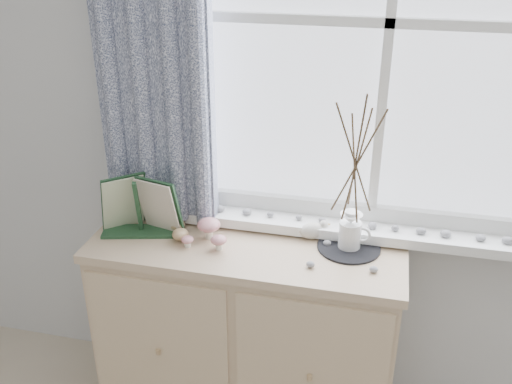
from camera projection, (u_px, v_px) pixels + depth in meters
sideboard at (247, 333)px, 2.34m from camera, size 1.20×0.45×0.85m
botanical_book at (136, 208)px, 2.16m from camera, size 0.38×0.21×0.25m
toadstool_cluster at (209, 231)px, 2.16m from camera, size 0.17×0.15×0.08m
wooden_eggs at (179, 229)px, 2.21m from camera, size 0.10×0.12×0.08m
songbird_figurine at (313, 230)px, 2.19m from camera, size 0.15×0.11×0.07m
crocheted_doily at (349, 247)px, 2.14m from camera, size 0.24×0.24×0.01m
twig_pitcher at (356, 159)px, 1.98m from camera, size 0.23×0.23×0.63m
sideboard_pebbles at (326, 252)px, 2.09m from camera, size 0.33×0.23×0.02m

